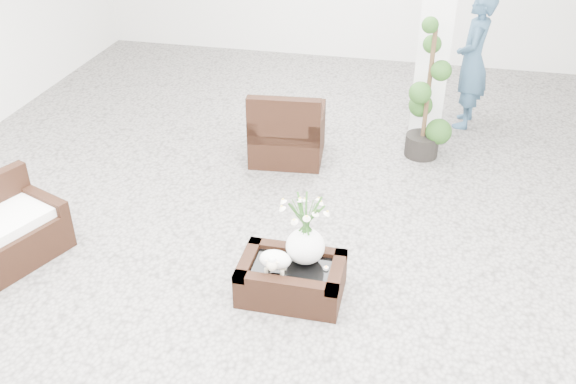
# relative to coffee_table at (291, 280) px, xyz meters

# --- Properties ---
(ground) EXTENTS (11.00, 11.00, 0.00)m
(ground) POSITION_rel_coffee_table_xyz_m (-0.19, 0.81, -0.16)
(ground) COLOR gray
(ground) RESTS_ON ground
(coffee_table) EXTENTS (0.90, 0.60, 0.31)m
(coffee_table) POSITION_rel_coffee_table_xyz_m (0.00, 0.00, 0.00)
(coffee_table) COLOR black
(coffee_table) RESTS_ON ground
(sheep_figurine) EXTENTS (0.28, 0.23, 0.21)m
(sheep_figurine) POSITION_rel_coffee_table_xyz_m (-0.12, -0.10, 0.26)
(sheep_figurine) COLOR white
(sheep_figurine) RESTS_ON coffee_table
(planter_narcissus) EXTENTS (0.44, 0.44, 0.80)m
(planter_narcissus) POSITION_rel_coffee_table_xyz_m (0.10, 0.10, 0.56)
(planter_narcissus) COLOR white
(planter_narcissus) RESTS_ON coffee_table
(tealight) EXTENTS (0.04, 0.04, 0.03)m
(tealight) POSITION_rel_coffee_table_xyz_m (0.30, 0.02, 0.17)
(tealight) COLOR white
(tealight) RESTS_ON coffee_table
(armchair) EXTENTS (0.93, 0.90, 0.91)m
(armchair) POSITION_rel_coffee_table_xyz_m (-0.61, 2.54, 0.30)
(armchair) COLOR black
(armchair) RESTS_ON ground
(topiary) EXTENTS (0.45, 0.45, 1.70)m
(topiary) POSITION_rel_coffee_table_xyz_m (1.00, 2.93, 0.69)
(topiary) COLOR #1E3F14
(topiary) RESTS_ON ground
(shopper) EXTENTS (0.52, 0.71, 1.80)m
(shopper) POSITION_rel_coffee_table_xyz_m (1.52, 3.98, 0.74)
(shopper) COLOR #325370
(shopper) RESTS_ON ground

